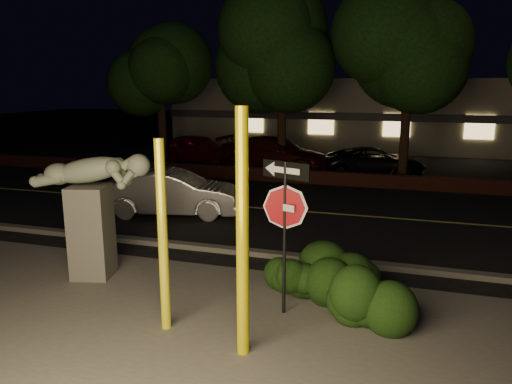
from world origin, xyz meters
TOP-DOWN VIEW (x-y plane):
  - ground at (0.00, 10.00)m, footprint 90.00×90.00m
  - patio at (0.00, -1.00)m, footprint 14.00×6.00m
  - road at (0.00, 7.00)m, footprint 80.00×8.00m
  - lane_marking at (0.00, 7.00)m, footprint 80.00×0.12m
  - curb at (0.00, 2.90)m, footprint 80.00×0.25m
  - brick_wall at (0.00, 11.30)m, footprint 40.00×0.35m
  - parking_lot at (0.00, 17.00)m, footprint 40.00×12.00m
  - building at (0.00, 24.99)m, footprint 22.00×10.20m
  - tree_far_a at (-8.00, 13.00)m, footprint 4.60×4.60m
  - tree_far_b at (-2.50, 13.20)m, footprint 5.20×5.20m
  - tree_far_c at (2.50, 12.80)m, footprint 4.80×4.80m
  - yellow_pole_left at (-0.81, -0.77)m, footprint 0.15×0.15m
  - yellow_pole_right at (0.59, -1.12)m, footprint 0.18×0.18m
  - signpost at (0.84, 0.29)m, footprint 0.83×0.34m
  - sculpture at (-3.15, 0.77)m, footprint 2.33×1.12m
  - hedge_center at (0.95, 1.05)m, footprint 2.11×1.55m
  - hedge_right at (1.59, 1.16)m, footprint 2.09×1.44m
  - hedge_far_right at (2.41, 0.21)m, footprint 1.66×1.40m
  - silver_sedan at (-3.81, 5.53)m, footprint 4.26×2.27m
  - parked_car_red at (-7.01, 14.69)m, footprint 4.11×1.91m
  - parked_car_darkred at (-2.90, 13.69)m, footprint 5.30×2.82m
  - parked_car_dark at (1.34, 13.83)m, footprint 4.46×2.72m

SIDE VIEW (x-z plane):
  - ground at x=0.00m, z-range 0.00..0.00m
  - road at x=0.00m, z-range 0.00..0.01m
  - parking_lot at x=0.00m, z-range 0.00..0.01m
  - patio at x=0.00m, z-range 0.00..0.02m
  - lane_marking at x=0.00m, z-range 0.02..0.02m
  - curb at x=0.00m, z-range 0.00..0.12m
  - brick_wall at x=0.00m, z-range 0.00..0.50m
  - hedge_far_right at x=2.41m, z-range 0.00..0.99m
  - hedge_center at x=0.95m, z-range 0.00..1.00m
  - parked_car_dark at x=1.34m, z-range 0.00..1.15m
  - hedge_right at x=1.59m, z-range 0.00..1.24m
  - silver_sedan at x=-3.81m, z-range 0.00..1.33m
  - parked_car_red at x=-7.01m, z-range 0.00..1.36m
  - parked_car_darkred at x=-2.90m, z-range 0.00..1.46m
  - yellow_pole_left at x=-0.81m, z-range 0.00..3.02m
  - sculpture at x=-3.15m, z-range 0.29..2.78m
  - yellow_pole_right at x=0.59m, z-range 0.00..3.53m
  - signpost at x=0.84m, z-range 0.55..3.14m
  - building at x=0.00m, z-range 0.00..4.00m
  - tree_far_a at x=-8.00m, z-range 1.63..9.06m
  - tree_far_c at x=2.50m, z-range 1.74..9.58m
  - tree_far_b at x=-2.50m, z-range 1.85..10.26m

